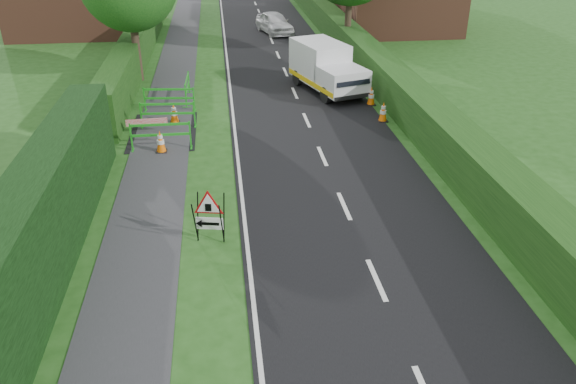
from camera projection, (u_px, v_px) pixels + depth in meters
ground at (272, 318)px, 11.67m from camera, size 120.00×120.00×0.00m
road_surface at (260, 13)px, 42.71m from camera, size 6.00×90.00×0.02m
footpath at (187, 15)px, 42.11m from camera, size 2.00×90.00×0.02m
hedge_west_near at (21, 339)px, 11.12m from camera, size 1.10×18.00×2.50m
hedge_west_far at (141, 59)px, 30.47m from camera, size 1.00×24.00×1.80m
hedge_east at (376, 84)px, 26.45m from camera, size 1.20×50.00×1.50m
triangle_sign at (207, 213)px, 13.85m from camera, size 1.00×1.00×1.24m
works_van at (326, 67)px, 24.99m from camera, size 3.01×4.85×2.08m
traffic_cone_0 at (383, 112)px, 21.82m from camera, size 0.38×0.38×0.79m
traffic_cone_1 at (371, 96)px, 23.58m from camera, size 0.38×0.38×0.79m
traffic_cone_2 at (354, 77)px, 26.08m from camera, size 0.38×0.38×0.79m
traffic_cone_3 at (161, 141)px, 19.14m from camera, size 0.38×0.38×0.79m
traffic_cone_4 at (174, 113)px, 21.67m from camera, size 0.38×0.38×0.79m
ped_barrier_0 at (161, 133)px, 19.22m from camera, size 2.06×0.36×1.00m
ped_barrier_1 at (167, 111)px, 21.14m from camera, size 2.08×0.49×1.00m
ped_barrier_2 at (169, 96)px, 22.76m from camera, size 2.09×0.56×1.00m
ped_barrier_3 at (187, 86)px, 24.00m from camera, size 0.41×2.07×1.00m
redwhite_plank at (148, 133)px, 20.86m from camera, size 1.50×0.12×0.25m
hatchback_car at (275, 23)px, 36.12m from camera, size 2.44×4.14×1.32m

